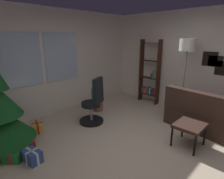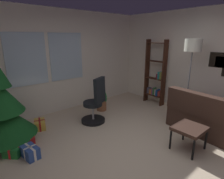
{
  "view_description": "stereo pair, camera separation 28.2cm",
  "coord_description": "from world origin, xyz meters",
  "px_view_note": "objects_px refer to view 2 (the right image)",
  "views": [
    {
      "loc": [
        -2.34,
        -1.44,
        1.94
      ],
      "look_at": [
        0.16,
        1.01,
        0.93
      ],
      "focal_mm": 29.27,
      "sensor_mm": 36.0,
      "label": 1
    },
    {
      "loc": [
        -2.14,
        -1.64,
        1.94
      ],
      "look_at": [
        0.16,
        1.01,
        0.93
      ],
      "focal_mm": 29.27,
      "sensor_mm": 36.0,
      "label": 2
    }
  ],
  "objects_px": {
    "gift_box_red": "(26,141)",
    "gift_box_blue": "(30,152)",
    "gift_box_green": "(14,151)",
    "office_chair": "(95,105)",
    "couch": "(224,120)",
    "gift_box_gold": "(40,125)",
    "floor_lamp": "(193,51)",
    "potted_plant": "(101,101)",
    "footstool": "(189,130)",
    "bookshelf": "(155,76)"
  },
  "relations": [
    {
      "from": "bookshelf",
      "to": "potted_plant",
      "type": "height_order",
      "value": "bookshelf"
    },
    {
      "from": "gift_box_gold",
      "to": "floor_lamp",
      "type": "height_order",
      "value": "floor_lamp"
    },
    {
      "from": "gift_box_red",
      "to": "gift_box_blue",
      "type": "xyz_separation_m",
      "value": [
        -0.05,
        -0.42,
        0.01
      ]
    },
    {
      "from": "floor_lamp",
      "to": "bookshelf",
      "type": "bearing_deg",
      "value": 77.13
    },
    {
      "from": "footstool",
      "to": "gift_box_blue",
      "type": "xyz_separation_m",
      "value": [
        -2.21,
        1.59,
        -0.28
      ]
    },
    {
      "from": "gift_box_red",
      "to": "bookshelf",
      "type": "xyz_separation_m",
      "value": [
        3.67,
        -0.14,
        0.74
      ]
    },
    {
      "from": "gift_box_blue",
      "to": "potted_plant",
      "type": "xyz_separation_m",
      "value": [
        2.16,
        0.87,
        0.16
      ]
    },
    {
      "from": "gift_box_gold",
      "to": "floor_lamp",
      "type": "bearing_deg",
      "value": -30.94
    },
    {
      "from": "bookshelf",
      "to": "footstool",
      "type": "bearing_deg",
      "value": -129.08
    },
    {
      "from": "gift_box_red",
      "to": "gift_box_green",
      "type": "bearing_deg",
      "value": -147.38
    },
    {
      "from": "couch",
      "to": "gift_box_gold",
      "type": "height_order",
      "value": "couch"
    },
    {
      "from": "gift_box_gold",
      "to": "potted_plant",
      "type": "height_order",
      "value": "potted_plant"
    },
    {
      "from": "footstool",
      "to": "office_chair",
      "type": "height_order",
      "value": "office_chair"
    },
    {
      "from": "gift_box_blue",
      "to": "office_chair",
      "type": "relative_size",
      "value": 0.32
    },
    {
      "from": "gift_box_gold",
      "to": "office_chair",
      "type": "distance_m",
      "value": 1.28
    },
    {
      "from": "footstool",
      "to": "gift_box_blue",
      "type": "relative_size",
      "value": 1.52
    },
    {
      "from": "couch",
      "to": "bookshelf",
      "type": "bearing_deg",
      "value": 78.13
    },
    {
      "from": "gift_box_gold",
      "to": "floor_lamp",
      "type": "distance_m",
      "value": 3.79
    },
    {
      "from": "couch",
      "to": "potted_plant",
      "type": "height_order",
      "value": "couch"
    },
    {
      "from": "floor_lamp",
      "to": "potted_plant",
      "type": "distance_m",
      "value": 2.58
    },
    {
      "from": "potted_plant",
      "to": "footstool",
      "type": "bearing_deg",
      "value": -88.79
    },
    {
      "from": "couch",
      "to": "floor_lamp",
      "type": "relative_size",
      "value": 0.97
    },
    {
      "from": "couch",
      "to": "gift_box_green",
      "type": "bearing_deg",
      "value": 149.56
    },
    {
      "from": "gift_box_gold",
      "to": "office_chair",
      "type": "bearing_deg",
      "value": -25.37
    },
    {
      "from": "gift_box_red",
      "to": "gift_box_gold",
      "type": "height_order",
      "value": "gift_box_gold"
    },
    {
      "from": "floor_lamp",
      "to": "gift_box_blue",
      "type": "bearing_deg",
      "value": 165.8
    },
    {
      "from": "couch",
      "to": "office_chair",
      "type": "relative_size",
      "value": 1.71
    },
    {
      "from": "footstool",
      "to": "gift_box_blue",
      "type": "height_order",
      "value": "footstool"
    },
    {
      "from": "gift_box_red",
      "to": "gift_box_green",
      "type": "height_order",
      "value": "gift_box_red"
    },
    {
      "from": "gift_box_blue",
      "to": "potted_plant",
      "type": "relative_size",
      "value": 0.51
    },
    {
      "from": "gift_box_gold",
      "to": "bookshelf",
      "type": "height_order",
      "value": "bookshelf"
    },
    {
      "from": "couch",
      "to": "bookshelf",
      "type": "relative_size",
      "value": 0.98
    },
    {
      "from": "gift_box_green",
      "to": "office_chair",
      "type": "relative_size",
      "value": 0.34
    },
    {
      "from": "gift_box_green",
      "to": "gift_box_blue",
      "type": "relative_size",
      "value": 1.08
    },
    {
      "from": "gift_box_blue",
      "to": "bookshelf",
      "type": "distance_m",
      "value": 3.8
    },
    {
      "from": "gift_box_gold",
      "to": "bookshelf",
      "type": "relative_size",
      "value": 0.19
    },
    {
      "from": "couch",
      "to": "gift_box_gold",
      "type": "distance_m",
      "value": 3.89
    },
    {
      "from": "gift_box_green",
      "to": "gift_box_blue",
      "type": "bearing_deg",
      "value": -53.47
    },
    {
      "from": "gift_box_red",
      "to": "gift_box_gold",
      "type": "xyz_separation_m",
      "value": [
        0.43,
        0.49,
        0.01
      ]
    },
    {
      "from": "gift_box_red",
      "to": "couch",
      "type": "bearing_deg",
      "value": -34.25
    },
    {
      "from": "gift_box_red",
      "to": "floor_lamp",
      "type": "xyz_separation_m",
      "value": [
        3.4,
        -1.29,
        1.55
      ]
    },
    {
      "from": "gift_box_red",
      "to": "floor_lamp",
      "type": "bearing_deg",
      "value": -20.77
    },
    {
      "from": "gift_box_gold",
      "to": "floor_lamp",
      "type": "relative_size",
      "value": 0.19
    },
    {
      "from": "gift_box_gold",
      "to": "office_chair",
      "type": "relative_size",
      "value": 0.33
    },
    {
      "from": "gift_box_blue",
      "to": "office_chair",
      "type": "xyz_separation_m",
      "value": [
        1.6,
        0.38,
        0.32
      ]
    },
    {
      "from": "gift_box_blue",
      "to": "bookshelf",
      "type": "height_order",
      "value": "bookshelf"
    },
    {
      "from": "gift_box_red",
      "to": "bookshelf",
      "type": "relative_size",
      "value": 0.18
    },
    {
      "from": "couch",
      "to": "gift_box_blue",
      "type": "xyz_separation_m",
      "value": [
        -3.29,
        1.79,
        -0.21
      ]
    },
    {
      "from": "gift_box_green",
      "to": "bookshelf",
      "type": "distance_m",
      "value": 3.98
    },
    {
      "from": "footstool",
      "to": "bookshelf",
      "type": "relative_size",
      "value": 0.28
    }
  ]
}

